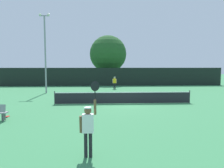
# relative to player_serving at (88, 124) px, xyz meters

# --- Properties ---
(ground_plane) EXTENTS (120.00, 120.00, 0.00)m
(ground_plane) POSITION_rel_player_serving_xyz_m (2.25, 10.07, -1.14)
(ground_plane) COLOR #387F4C
(tennis_net) EXTENTS (11.18, 0.08, 1.07)m
(tennis_net) POSITION_rel_player_serving_xyz_m (2.25, 10.07, -0.63)
(tennis_net) COLOR #232328
(tennis_net) RESTS_ON ground
(perimeter_fence) EXTENTS (34.80, 0.12, 2.81)m
(perimeter_fence) POSITION_rel_player_serving_xyz_m (2.25, 25.91, 0.27)
(perimeter_fence) COLOR black
(perimeter_fence) RESTS_ON ground
(player_serving) EXTENTS (0.68, 0.40, 2.57)m
(player_serving) POSITION_rel_player_serving_xyz_m (0.00, 0.00, 0.00)
(player_serving) COLOR white
(player_serving) RESTS_ON ground
(player_receiving) EXTENTS (0.57, 0.24, 1.62)m
(player_receiving) POSITION_rel_player_serving_xyz_m (2.24, 21.14, -0.15)
(player_receiving) COLOR yellow
(player_receiving) RESTS_ON ground
(tennis_ball) EXTENTS (0.07, 0.07, 0.07)m
(tennis_ball) POSITION_rel_player_serving_xyz_m (-0.59, 12.51, -1.11)
(tennis_ball) COLOR #CCE033
(tennis_ball) RESTS_ON ground
(spare_racket) EXTENTS (0.28, 0.52, 0.04)m
(spare_racket) POSITION_rel_player_serving_xyz_m (-5.30, 5.96, -1.12)
(spare_racket) COLOR black
(spare_racket) RESTS_ON ground
(light_pole) EXTENTS (1.18, 0.28, 8.95)m
(light_pole) POSITION_rel_player_serving_xyz_m (-5.87, 17.49, 3.91)
(light_pole) COLOR gray
(light_pole) RESTS_ON ground
(large_tree) EXTENTS (6.41, 6.41, 8.40)m
(large_tree) POSITION_rel_player_serving_xyz_m (1.69, 30.23, 4.05)
(large_tree) COLOR brown
(large_tree) RESTS_ON ground
(parked_car_near) EXTENTS (1.97, 4.23, 1.69)m
(parked_car_near) POSITION_rel_player_serving_xyz_m (9.08, 33.39, -0.36)
(parked_car_near) COLOR red
(parked_car_near) RESTS_ON ground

